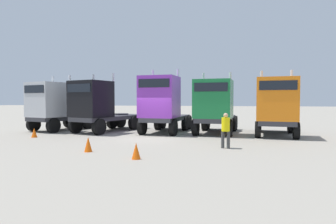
{
  "coord_description": "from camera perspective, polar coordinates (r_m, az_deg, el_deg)",
  "views": [
    {
      "loc": [
        5.32,
        -17.23,
        2.35
      ],
      "look_at": [
        0.32,
        3.84,
        1.47
      ],
      "focal_mm": 31.28,
      "sensor_mm": 36.0,
      "label": 1
    }
  ],
  "objects": [
    {
      "name": "semi_truck_black",
      "position": [
        21.77,
        -13.35,
        1.08
      ],
      "size": [
        4.14,
        6.78,
        4.28
      ],
      "rotation": [
        0.0,
        0.0,
        -1.85
      ],
      "color": "#333338",
      "rests_on": "ground"
    },
    {
      "name": "semi_truck_green",
      "position": [
        20.28,
        9.09,
        1.17
      ],
      "size": [
        2.93,
        5.93,
        4.29
      ],
      "rotation": [
        0.0,
        0.0,
        -1.64
      ],
      "color": "#333338",
      "rests_on": "ground"
    },
    {
      "name": "traffic_cone_far",
      "position": [
        20.28,
        -24.62,
        -3.7
      ],
      "size": [
        0.36,
        0.36,
        0.58
      ],
      "primitive_type": "cone",
      "color": "#F2590C",
      "rests_on": "ground"
    },
    {
      "name": "semi_truck_purple",
      "position": [
        20.48,
        -1.15,
        1.53
      ],
      "size": [
        2.9,
        5.89,
        4.57
      ],
      "rotation": [
        0.0,
        0.0,
        -1.63
      ],
      "color": "#333338",
      "rests_on": "ground"
    },
    {
      "name": "traffic_cone_mid",
      "position": [
        13.83,
        -15.29,
        -6.1
      ],
      "size": [
        0.36,
        0.36,
        0.68
      ],
      "primitive_type": "cone",
      "color": "#F2590C",
      "rests_on": "ground"
    },
    {
      "name": "ground",
      "position": [
        18.19,
        -3.8,
        -5.09
      ],
      "size": [
        200.0,
        200.0,
        0.0
      ],
      "primitive_type": "plane",
      "color": "gray"
    },
    {
      "name": "visitor_in_hivis",
      "position": [
        14.49,
        11.17,
        -3.06
      ],
      "size": [
        0.49,
        0.49,
        1.72
      ],
      "rotation": [
        0.0,
        0.0,
        1.33
      ],
      "color": "#3E3E3E",
      "rests_on": "ground"
    },
    {
      "name": "traffic_cone_near",
      "position": [
        11.79,
        -6.23,
        -7.56
      ],
      "size": [
        0.36,
        0.36,
        0.65
      ],
      "primitive_type": "cone",
      "color": "#F2590C",
      "rests_on": "ground"
    },
    {
      "name": "semi_truck_silver",
      "position": [
        23.92,
        -21.24,
        1.09
      ],
      "size": [
        3.98,
        6.19,
        4.26
      ],
      "rotation": [
        0.0,
        0.0,
        -1.85
      ],
      "color": "#333338",
      "rests_on": "ground"
    },
    {
      "name": "semi_truck_orange",
      "position": [
        20.06,
        20.38,
        1.08
      ],
      "size": [
        3.0,
        5.89,
        4.34
      ],
      "rotation": [
        0.0,
        0.0,
        -1.66
      ],
      "color": "#333338",
      "rests_on": "ground"
    }
  ]
}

